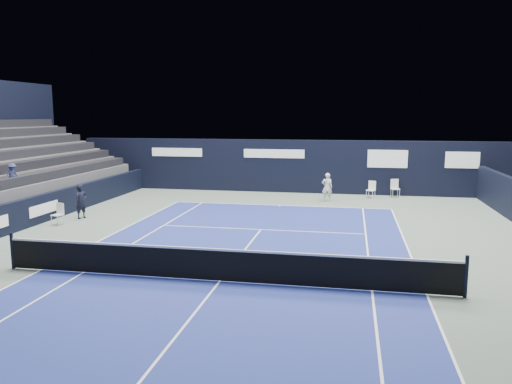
# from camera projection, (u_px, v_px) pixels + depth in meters

# --- Properties ---
(ground) EXTENTS (48.00, 48.00, 0.00)m
(ground) POSITION_uv_depth(u_px,v_px,m) (236.00, 261.00, 15.73)
(ground) COLOR #55655B
(ground) RESTS_ON ground
(court_surface) EXTENTS (10.97, 23.77, 0.01)m
(court_surface) POSITION_uv_depth(u_px,v_px,m) (220.00, 282.00, 13.79)
(court_surface) COLOR navy
(court_surface) RESTS_ON ground
(folding_chair_back_a) EXTENTS (0.55, 0.54, 0.95)m
(folding_chair_back_a) POSITION_uv_depth(u_px,v_px,m) (371.00, 188.00, 27.56)
(folding_chair_back_a) COLOR white
(folding_chair_back_a) RESTS_ON ground
(folding_chair_back_b) EXTENTS (0.52, 0.51, 1.00)m
(folding_chair_back_b) POSITION_uv_depth(u_px,v_px,m) (395.00, 187.00, 27.89)
(folding_chair_back_b) COLOR silver
(folding_chair_back_b) RESTS_ON ground
(line_judge_chair) EXTENTS (0.48, 0.47, 0.91)m
(line_judge_chair) POSITION_uv_depth(u_px,v_px,m) (59.00, 212.00, 20.88)
(line_judge_chair) COLOR white
(line_judge_chair) RESTS_ON ground
(line_judge) EXTENTS (0.56, 0.66, 1.52)m
(line_judge) POSITION_uv_depth(u_px,v_px,m) (81.00, 202.00, 22.09)
(line_judge) COLOR black
(line_judge) RESTS_ON ground
(court_markings) EXTENTS (11.03, 23.83, 0.00)m
(court_markings) POSITION_uv_depth(u_px,v_px,m) (220.00, 281.00, 13.79)
(court_markings) COLOR white
(court_markings) RESTS_ON court_surface
(tennis_net) EXTENTS (12.90, 0.10, 1.10)m
(tennis_net) POSITION_uv_depth(u_px,v_px,m) (220.00, 264.00, 13.71)
(tennis_net) COLOR black
(tennis_net) RESTS_ON ground
(back_sponsor_wall) EXTENTS (26.00, 0.63, 3.10)m
(back_sponsor_wall) POSITION_uv_depth(u_px,v_px,m) (291.00, 166.00, 29.56)
(back_sponsor_wall) COLOR black
(back_sponsor_wall) RESTS_ON ground
(side_barrier_left) EXTENTS (0.33, 22.00, 1.20)m
(side_barrier_left) POSITION_uv_depth(u_px,v_px,m) (40.00, 209.00, 21.26)
(side_barrier_left) COLOR black
(side_barrier_left) RESTS_ON ground
(tennis_player) EXTENTS (0.60, 0.83, 1.52)m
(tennis_player) POSITION_uv_depth(u_px,v_px,m) (327.00, 187.00, 26.44)
(tennis_player) COLOR silver
(tennis_player) RESTS_ON ground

